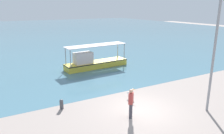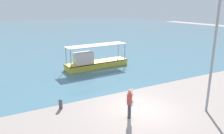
{
  "view_description": "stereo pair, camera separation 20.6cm",
  "coord_description": "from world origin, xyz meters",
  "views": [
    {
      "loc": [
        -7.28,
        -9.6,
        6.02
      ],
      "look_at": [
        1.12,
        5.63,
        1.16
      ],
      "focal_mm": 35.0,
      "sensor_mm": 36.0,
      "label": 1
    },
    {
      "loc": [
        -7.1,
        -9.7,
        6.02
      ],
      "look_at": [
        1.12,
        5.63,
        1.16
      ],
      "focal_mm": 35.0,
      "sensor_mm": 36.0,
      "label": 2
    }
  ],
  "objects": [
    {
      "name": "fisherman_standing",
      "position": [
        -1.04,
        -0.44,
        0.91
      ],
      "size": [
        0.44,
        0.44,
        1.69
      ],
      "color": "#3E3C47",
      "rests_on": "ground"
    },
    {
      "name": "lamp_post",
      "position": [
        3.43,
        -1.93,
        3.73
      ],
      "size": [
        0.28,
        0.28,
        6.71
      ],
      "color": "gray",
      "rests_on": "ground"
    },
    {
      "name": "mooring_bollard",
      "position": [
        -4.12,
        2.47,
        0.33
      ],
      "size": [
        0.23,
        0.23,
        0.62
      ],
      "color": "#47474C",
      "rests_on": "ground"
    },
    {
      "name": "ground",
      "position": [
        0.0,
        0.0,
        0.0
      ],
      "size": [
        120.0,
        120.0,
        0.0
      ],
      "primitive_type": "plane",
      "color": "gray"
    },
    {
      "name": "fishing_boat_far_right",
      "position": [
        1.36,
        9.9,
        0.63
      ],
      "size": [
        6.62,
        1.96,
        2.31
      ],
      "color": "gold",
      "rests_on": "harbor_water"
    },
    {
      "name": "harbor_water",
      "position": [
        0.0,
        48.0,
        0.0
      ],
      "size": [
        110.0,
        90.0,
        0.0
      ],
      "primitive_type": "cube",
      "color": "slate",
      "rests_on": "ground"
    },
    {
      "name": "pelican",
      "position": [
        0.4,
        1.71,
        0.38
      ],
      "size": [
        0.43,
        0.79,
        0.8
      ],
      "color": "#E0997A",
      "rests_on": "ground"
    }
  ]
}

